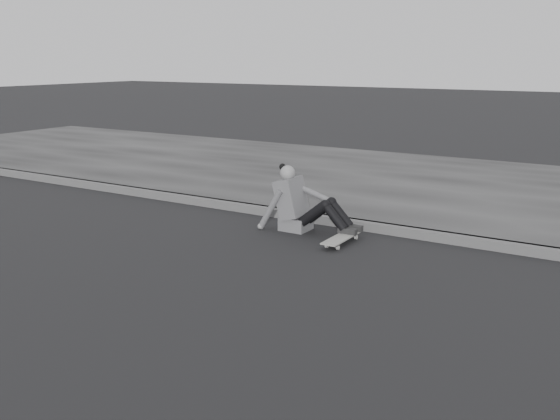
{
  "coord_description": "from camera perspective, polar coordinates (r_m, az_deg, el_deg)",
  "views": [
    {
      "loc": [
        3.95,
        -4.86,
        2.25
      ],
      "look_at": [
        0.26,
        1.2,
        0.5
      ],
      "focal_mm": 40.0,
      "sensor_mm": 36.0,
      "label": 1
    }
  ],
  "objects": [
    {
      "name": "skateboard",
      "position": [
        7.75,
        5.67,
        -2.56
      ],
      "size": [
        0.2,
        0.78,
        0.09
      ],
      "color": "#9A9A95",
      "rests_on": "ground"
    },
    {
      "name": "curb",
      "position": [
        8.71,
        3.23,
        -0.75
      ],
      "size": [
        24.0,
        0.16,
        0.12
      ],
      "primitive_type": "cube",
      "color": "#4D4D4D",
      "rests_on": "ground"
    },
    {
      "name": "ground",
      "position": [
        6.66,
        -7.37,
        -6.03
      ],
      "size": [
        80.0,
        80.0,
        0.0
      ],
      "primitive_type": "plane",
      "color": "black",
      "rests_on": "ground"
    },
    {
      "name": "sidewalk",
      "position": [
        11.4,
        10.42,
        2.54
      ],
      "size": [
        24.0,
        6.0,
        0.12
      ],
      "primitive_type": "cube",
      "color": "#323232",
      "rests_on": "ground"
    },
    {
      "name": "seated_woman",
      "position": [
        8.21,
        1.85,
        0.54
      ],
      "size": [
        1.38,
        0.46,
        0.88
      ],
      "color": "#555558",
      "rests_on": "ground"
    }
  ]
}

